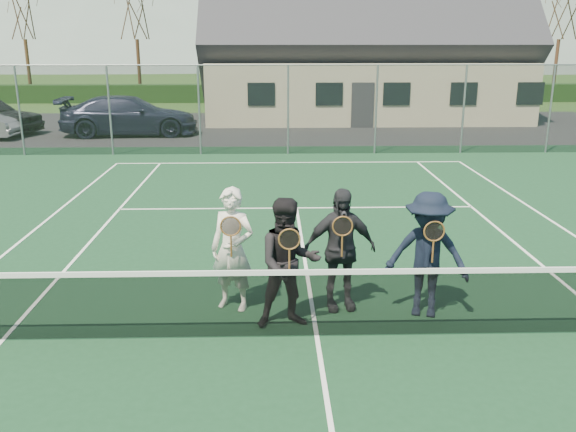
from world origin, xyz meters
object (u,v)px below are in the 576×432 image
at_px(tennis_net, 317,300).
at_px(car_c, 129,116).
at_px(player_c, 340,249).
at_px(clubhouse, 363,36).
at_px(player_b, 289,263).
at_px(player_d, 427,255).
at_px(player_a, 233,249).

bearing_deg(tennis_net, car_c, 109.50).
height_order(tennis_net, player_c, player_c).
distance_m(clubhouse, player_b, 24.24).
bearing_deg(player_b, car_c, 108.82).
bearing_deg(clubhouse, player_b, -100.45).
xyz_separation_m(car_c, tennis_net, (6.40, -18.08, -0.26)).
bearing_deg(car_c, player_d, -159.30).
relative_size(tennis_net, clubhouse, 0.75).
distance_m(clubhouse, player_c, 23.58).
distance_m(player_b, player_d, 1.96).
distance_m(car_c, player_d, 19.18).
bearing_deg(tennis_net, player_c, 67.02).
distance_m(player_a, player_b, 0.98).
bearing_deg(player_d, player_a, 173.67).
distance_m(tennis_net, player_c, 1.05).
height_order(tennis_net, player_d, player_d).
relative_size(player_c, player_d, 1.00).
distance_m(car_c, player_b, 18.72).
distance_m(player_a, player_c, 1.53).
xyz_separation_m(tennis_net, player_b, (-0.36, 0.35, 0.38)).
height_order(clubhouse, player_d, clubhouse).
bearing_deg(car_c, player_b, -165.06).
height_order(player_a, player_c, same).
bearing_deg(player_a, clubhouse, 77.41).
bearing_deg(car_c, player_a, -166.84).
distance_m(clubhouse, player_d, 23.68).
distance_m(tennis_net, player_a, 1.53).
relative_size(clubhouse, player_c, 8.67).
xyz_separation_m(clubhouse, player_a, (-5.15, -23.06, -3.07)).
distance_m(player_c, player_d, 1.22).
bearing_deg(player_c, player_b, -143.64).
relative_size(car_c, tennis_net, 0.47).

